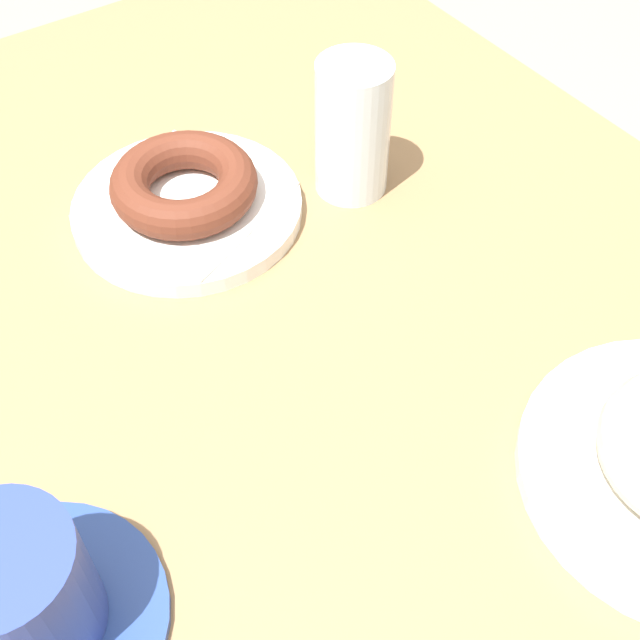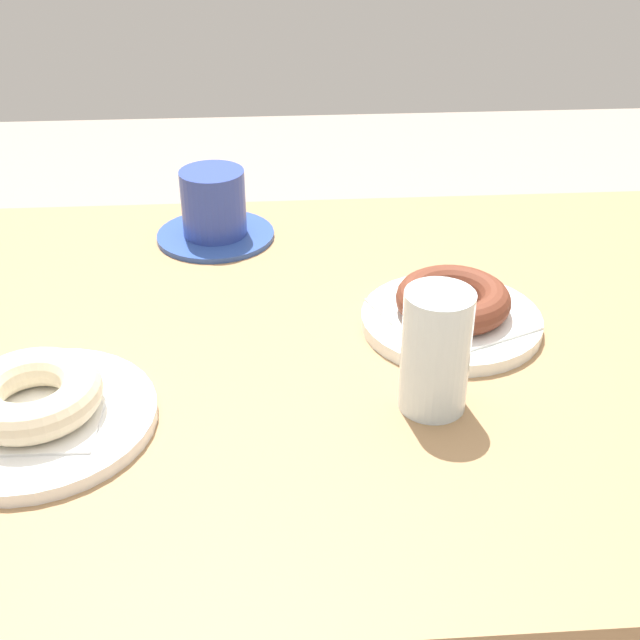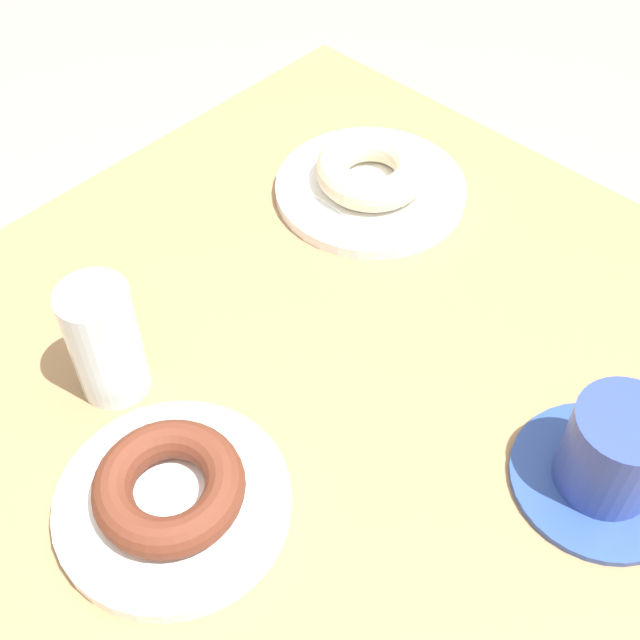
% 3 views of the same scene
% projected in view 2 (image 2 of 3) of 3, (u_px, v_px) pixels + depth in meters
% --- Properties ---
extents(table, '(0.95, 0.75, 0.70)m').
position_uv_depth(table, '(340.00, 411.00, 0.92)').
color(table, '#95704A').
rests_on(table, ground_plane).
extents(plate_sugar_ring, '(0.21, 0.21, 0.01)m').
position_uv_depth(plate_sugar_ring, '(37.00, 419.00, 0.75)').
color(plate_sugar_ring, white).
rests_on(plate_sugar_ring, table).
extents(napkin_sugar_ring, '(0.12, 0.12, 0.00)m').
position_uv_depth(napkin_sugar_ring, '(36.00, 412.00, 0.75)').
color(napkin_sugar_ring, white).
rests_on(napkin_sugar_ring, plate_sugar_ring).
extents(donut_sugar_ring, '(0.12, 0.12, 0.04)m').
position_uv_depth(donut_sugar_ring, '(32.00, 394.00, 0.74)').
color(donut_sugar_ring, beige).
rests_on(donut_sugar_ring, napkin_sugar_ring).
extents(plate_chocolate_ring, '(0.19, 0.19, 0.01)m').
position_uv_depth(plate_chocolate_ring, '(451.00, 321.00, 0.90)').
color(plate_chocolate_ring, white).
rests_on(plate_chocolate_ring, table).
extents(napkin_chocolate_ring, '(0.18, 0.18, 0.00)m').
position_uv_depth(napkin_chocolate_ring, '(452.00, 314.00, 0.89)').
color(napkin_chocolate_ring, white).
rests_on(napkin_chocolate_ring, plate_chocolate_ring).
extents(donut_chocolate_ring, '(0.12, 0.12, 0.03)m').
position_uv_depth(donut_chocolate_ring, '(453.00, 299.00, 0.88)').
color(donut_chocolate_ring, '#5D2B1C').
rests_on(donut_chocolate_ring, napkin_chocolate_ring).
extents(water_glass, '(0.06, 0.06, 0.12)m').
position_uv_depth(water_glass, '(436.00, 351.00, 0.75)').
color(water_glass, silver).
rests_on(water_glass, table).
extents(coffee_cup, '(0.15, 0.15, 0.09)m').
position_uv_depth(coffee_cup, '(214.00, 209.00, 1.07)').
color(coffee_cup, '#2A468E').
rests_on(coffee_cup, table).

